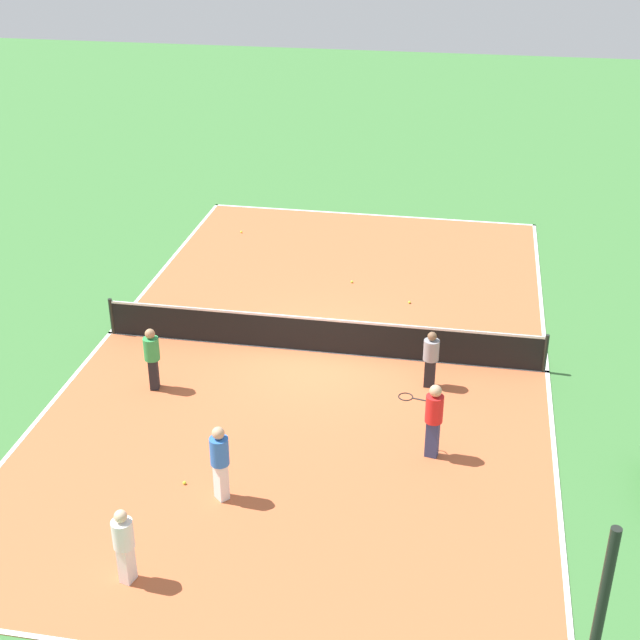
% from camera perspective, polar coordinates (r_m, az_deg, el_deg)
% --- Properties ---
extents(ground_plane, '(80.00, 80.00, 0.00)m').
position_cam_1_polar(ground_plane, '(22.16, -0.00, -2.07)').
color(ground_plane, '#3D7538').
extents(court_surface, '(11.15, 19.75, 0.02)m').
position_cam_1_polar(court_surface, '(22.16, -0.00, -2.05)').
color(court_surface, '#C66038').
rests_on(court_surface, ground_plane).
extents(tennis_net, '(10.95, 0.10, 0.98)m').
position_cam_1_polar(tennis_net, '(21.91, -0.00, -0.88)').
color(tennis_net, black).
rests_on(tennis_net, court_surface).
extents(player_far_green, '(0.43, 0.43, 1.53)m').
position_cam_1_polar(player_far_green, '(20.58, -10.70, -2.23)').
color(player_far_green, black).
rests_on(player_far_green, court_surface).
extents(player_baseline_gray, '(0.36, 0.36, 1.41)m').
position_cam_1_polar(player_baseline_gray, '(20.50, 7.11, -2.32)').
color(player_baseline_gray, black).
rests_on(player_baseline_gray, court_surface).
extents(player_coach_red, '(0.98, 0.50, 1.67)m').
position_cam_1_polar(player_coach_red, '(18.07, 7.27, -6.10)').
color(player_coach_red, navy).
rests_on(player_coach_red, court_surface).
extents(player_near_blue, '(0.51, 0.51, 1.61)m').
position_cam_1_polar(player_near_blue, '(16.92, -6.43, -8.81)').
color(player_near_blue, white).
rests_on(player_near_blue, court_surface).
extents(player_near_white, '(0.44, 0.44, 1.48)m').
position_cam_1_polar(player_near_white, '(15.50, -12.44, -13.70)').
color(player_near_white, white).
rests_on(player_near_white, court_surface).
extents(tennis_ball_far_baseline, '(0.07, 0.07, 0.07)m').
position_cam_1_polar(tennis_ball_far_baseline, '(17.88, -8.67, -10.26)').
color(tennis_ball_far_baseline, '#CCE033').
rests_on(tennis_ball_far_baseline, court_surface).
extents(tennis_ball_right_alley, '(0.07, 0.07, 0.07)m').
position_cam_1_polar(tennis_ball_right_alley, '(25.77, 2.05, 2.46)').
color(tennis_ball_right_alley, '#CCE033').
rests_on(tennis_ball_right_alley, court_surface).
extents(tennis_ball_near_net, '(0.07, 0.07, 0.07)m').
position_cam_1_polar(tennis_ball_near_net, '(24.66, 5.75, 1.14)').
color(tennis_ball_near_net, '#CCE033').
rests_on(tennis_ball_near_net, court_surface).
extents(tennis_ball_left_sideline, '(0.07, 0.07, 0.07)m').
position_cam_1_polar(tennis_ball_left_sideline, '(29.47, -5.06, 5.64)').
color(tennis_ball_left_sideline, '#CCE033').
rests_on(tennis_ball_left_sideline, court_surface).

